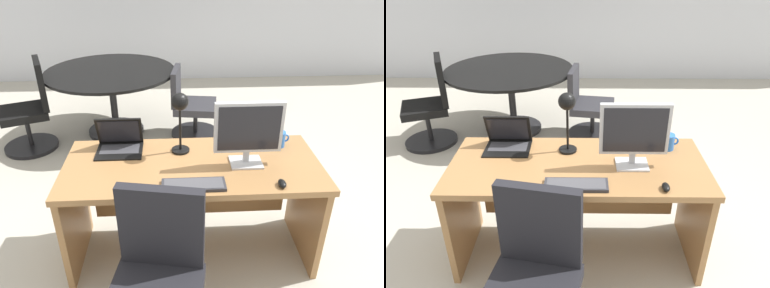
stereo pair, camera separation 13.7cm
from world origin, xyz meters
TOP-DOWN VIEW (x-y plane):
  - ground at (0.00, 1.50)m, footprint 12.00×12.00m
  - desk at (0.00, 0.05)m, footprint 1.62×0.69m
  - monitor at (0.34, -0.02)m, footprint 0.42×0.16m
  - laptop at (-0.47, 0.22)m, footprint 0.30×0.24m
  - keyboard at (-0.01, -0.25)m, footprint 0.36×0.12m
  - mouse at (0.50, -0.27)m, footprint 0.04×0.08m
  - desk_lamp at (-0.07, 0.14)m, footprint 0.12×0.14m
  - coffee_mug at (0.60, 0.20)m, footprint 0.12×0.09m
  - meeting_table at (-0.80, 1.99)m, footprint 1.44×1.44m
  - meeting_chair_near at (0.09, 1.86)m, footprint 0.56×0.56m
  - meeting_chair_far at (-1.62, 1.67)m, footprint 0.61×0.60m

SIDE VIEW (x-z plane):
  - ground at x=0.00m, z-range 0.00..0.00m
  - meeting_chair_near at x=0.09m, z-range -0.08..0.71m
  - meeting_chair_far at x=-1.62m, z-range -0.09..0.87m
  - desk at x=0.00m, z-range 0.16..0.91m
  - meeting_table at x=-0.80m, z-range 0.20..0.95m
  - keyboard at x=-0.01m, z-range 0.75..0.77m
  - mouse at x=0.50m, z-range 0.75..0.78m
  - coffee_mug at x=0.60m, z-range 0.75..0.85m
  - laptop at x=-0.47m, z-range 0.70..0.93m
  - monitor at x=0.34m, z-range 0.77..1.18m
  - desk_lamp at x=-0.07m, z-range 0.85..1.27m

